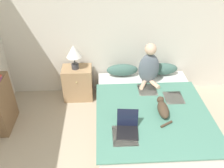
# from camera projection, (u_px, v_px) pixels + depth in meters

# --- Properties ---
(wall_back) EXTENTS (5.36, 0.05, 2.55)m
(wall_back) POSITION_uv_depth(u_px,v_px,m) (126.00, 28.00, 4.14)
(wall_back) COLOR beige
(wall_back) RESTS_ON ground_plane
(bed) EXTENTS (1.71, 2.11, 0.43)m
(bed) POSITION_uv_depth(u_px,v_px,m) (150.00, 116.00, 3.81)
(bed) COLOR #9E998E
(bed) RESTS_ON ground_plane
(pillow_near) EXTENTS (0.58, 0.21, 0.23)m
(pillow_near) POSITION_uv_depth(u_px,v_px,m) (122.00, 70.00, 4.39)
(pillow_near) COLOR #42665B
(pillow_near) RESTS_ON bed
(pillow_far) EXTENTS (0.58, 0.21, 0.23)m
(pillow_far) POSITION_uv_depth(u_px,v_px,m) (162.00, 69.00, 4.42)
(pillow_far) COLOR #42665B
(pillow_far) RESTS_ON bed
(person_sitting) EXTENTS (0.37, 0.35, 0.74)m
(person_sitting) POSITION_uv_depth(u_px,v_px,m) (149.00, 66.00, 4.07)
(person_sitting) COLOR slate
(person_sitting) RESTS_ON bed
(cat_tabby) EXTENTS (0.19, 0.57, 0.17)m
(cat_tabby) POSITION_uv_depth(u_px,v_px,m) (163.00, 108.00, 3.51)
(cat_tabby) COLOR #473828
(cat_tabby) RESTS_ON bed
(laptop_open) EXTENTS (0.32, 0.34, 0.27)m
(laptop_open) POSITION_uv_depth(u_px,v_px,m) (127.00, 127.00, 3.22)
(laptop_open) COLOR black
(laptop_open) RESTS_ON bed
(nightstand) EXTENTS (0.53, 0.40, 0.64)m
(nightstand) POSITION_uv_depth(u_px,v_px,m) (78.00, 83.00, 4.42)
(nightstand) COLOR tan
(nightstand) RESTS_ON ground_plane
(table_lamp) EXTENTS (0.27, 0.27, 0.45)m
(table_lamp) POSITION_uv_depth(u_px,v_px,m) (74.00, 52.00, 4.06)
(table_lamp) COLOR #38383D
(table_lamp) RESTS_ON nightstand
(bookshelf) EXTENTS (0.23, 0.60, 0.86)m
(bookshelf) POSITION_uv_depth(u_px,v_px,m) (1.00, 104.00, 3.71)
(bookshelf) COLOR brown
(bookshelf) RESTS_ON ground_plane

